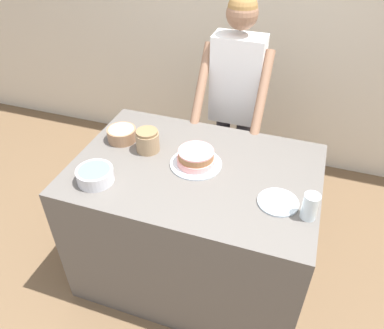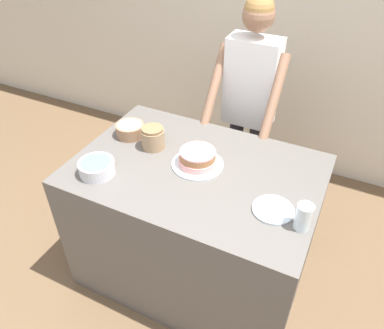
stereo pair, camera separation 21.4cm
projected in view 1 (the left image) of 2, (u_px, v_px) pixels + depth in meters
name	position (u px, v px, depth m)	size (l,w,h in m)	color
ground_plane	(170.00, 328.00, 2.42)	(14.00, 14.00, 0.00)	brown
wall_back	(255.00, 25.00, 3.21)	(10.00, 0.05, 2.60)	beige
counter	(195.00, 223.00, 2.50)	(1.46, 1.00, 0.95)	#5B5651
person_baker	(236.00, 90.00, 2.72)	(0.49, 0.48, 1.75)	#2D2D38
cake	(196.00, 158.00, 2.21)	(0.31, 0.31, 0.10)	silver
frosting_bowl_blue	(95.00, 175.00, 2.09)	(0.21, 0.21, 0.08)	silver
frosting_bowl_pink	(122.00, 134.00, 2.42)	(0.19, 0.19, 0.08)	#936B4C
drinking_glass	(310.00, 206.00, 1.85)	(0.08, 0.08, 0.15)	silver
ceramic_plate	(278.00, 202.00, 1.97)	(0.22, 0.22, 0.01)	silver
stoneware_jar	(148.00, 141.00, 2.32)	(0.15, 0.15, 0.14)	#9E7F5B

